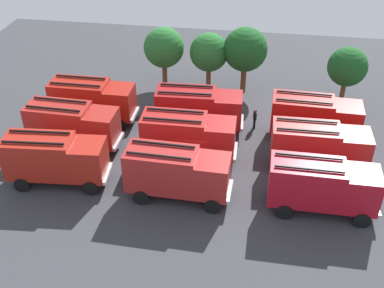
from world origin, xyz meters
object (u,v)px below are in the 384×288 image
Objects in this scene: fire_truck_8 at (315,117)px; fire_truck_6 at (92,99)px; tree_2 at (245,50)px; traffic_cone_0 at (84,104)px; fire_truck_3 at (72,124)px; tree_1 at (209,52)px; fire_truck_2 at (322,185)px; fire_truck_5 at (319,146)px; traffic_cone_1 at (229,179)px; firefighter_0 at (255,118)px; tree_3 at (347,67)px; fire_truck_0 at (55,158)px; fire_truck_7 at (199,108)px; tree_0 at (164,48)px; fire_truck_4 at (188,135)px; fire_truck_1 at (177,172)px.

fire_truck_6 is at bearing -178.37° from fire_truck_8.
tree_2 reaches higher than traffic_cone_0.
tree_2 is at bearing 44.47° from fire_truck_3.
fire_truck_6 is at bearing -140.07° from tree_1.
fire_truck_2 and fire_truck_3 have the same top height.
fire_truck_5 is 7.04m from traffic_cone_1.
fire_truck_5 is 1.28× the size of tree_1.
tree_2 reaches higher than traffic_cone_1.
firefighter_0 is 0.33× the size of tree_3.
tree_1 is (-9.51, 16.32, 1.64)m from fire_truck_2.
fire_truck_6 is at bearing -148.55° from tree_2.
tree_3 reaches higher than traffic_cone_1.
firefighter_0 is (-4.82, 5.20, -1.14)m from fire_truck_5.
fire_truck_0 is 26.22m from tree_3.
fire_truck_7 and fire_truck_8 have the same top height.
tree_0 is (4.56, 16.10, 1.84)m from fire_truck_0.
tree_3 is at bearing 30.76° from fire_truck_0.
fire_truck_4 and fire_truck_5 have the same top height.
fire_truck_7 is 1.00× the size of fire_truck_8.
fire_truck_0 is 18.47m from tree_1.
tree_1 is (4.30, 0.02, -0.20)m from tree_0.
firefighter_0 is at bearing 4.00° from fire_truck_6.
fire_truck_6 is 1.28× the size of tree_1.
firefighter_0 is (14.02, 5.07, -1.14)m from fire_truck_3.
fire_truck_0 is at bearing -139.24° from fire_truck_7.
traffic_cone_0 is at bearing 135.85° from fire_truck_1.
fire_truck_1 is 19.95m from tree_3.
fire_truck_5 is 18.28m from tree_0.
fire_truck_1 reaches higher than firefighter_0.
tree_2 is at bearing 48.38° from fire_truck_0.
fire_truck_5 is at bearing -50.80° from tree_1.
tree_2 is 8.50× the size of traffic_cone_0.
fire_truck_1 is at bearing -149.20° from traffic_cone_1.
tree_2 is at bearing 117.03° from fire_truck_5.
fire_truck_7 is 1.15× the size of tree_2.
fire_truck_8 is 1.29× the size of tree_1.
fire_truck_1 is 1.00× the size of fire_truck_8.
fire_truck_8 is at bearing 47.49° from traffic_cone_1.
firefighter_0 is 0.32× the size of tree_1.
fire_truck_6 is at bearing 136.98° from fire_truck_1.
fire_truck_1 is 1.00× the size of fire_truck_3.
fire_truck_7 is at bearing 86.33° from fire_truck_4.
tree_1 is 12.52m from traffic_cone_0.
fire_truck_8 is 1.33× the size of tree_3.
tree_2 is 9.82× the size of traffic_cone_1.
fire_truck_0 is at bearing -79.91° from traffic_cone_0.
traffic_cone_1 is (-9.20, -13.36, -3.35)m from tree_3.
fire_truck_5 is 11.25m from tree_3.
firefighter_0 is (4.86, 5.26, -1.14)m from fire_truck_4.
fire_truck_2 is 17.59m from tree_2.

